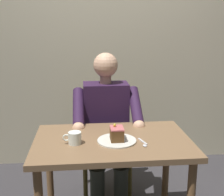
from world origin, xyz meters
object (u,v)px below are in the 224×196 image
(chair, at_px, (105,138))
(dessert_spoon, at_px, (144,144))
(cake_slice, at_px, (117,134))
(seated_person, at_px, (107,128))
(coffee_cup, at_px, (74,138))
(dining_table, at_px, (112,153))

(chair, relative_size, dessert_spoon, 6.25)
(chair, distance_m, cake_slice, 0.74)
(seated_person, relative_size, coffee_cup, 10.67)
(dining_table, distance_m, chair, 0.65)
(dining_table, distance_m, cake_slice, 0.16)
(coffee_cup, bearing_deg, cake_slice, -176.81)
(dessert_spoon, bearing_deg, dining_table, -28.17)
(cake_slice, height_order, coffee_cup, cake_slice)
(dining_table, height_order, coffee_cup, coffee_cup)
(seated_person, xyz_separation_m, dessert_spoon, (-0.19, 0.57, 0.09))
(dining_table, relative_size, chair, 1.13)
(seated_person, relative_size, cake_slice, 11.06)
(chair, distance_m, dessert_spoon, 0.80)
(chair, xyz_separation_m, dessert_spoon, (-0.19, 0.74, 0.24))
(dining_table, height_order, chair, chair)
(coffee_cup, bearing_deg, seated_person, -114.97)
(dining_table, bearing_deg, seated_person, -90.00)
(chair, xyz_separation_m, cake_slice, (-0.02, 0.67, 0.29))
(seated_person, distance_m, cake_slice, 0.52)
(chair, bearing_deg, seated_person, 90.00)
(chair, distance_m, seated_person, 0.23)
(cake_slice, xyz_separation_m, dessert_spoon, (-0.16, 0.06, -0.05))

